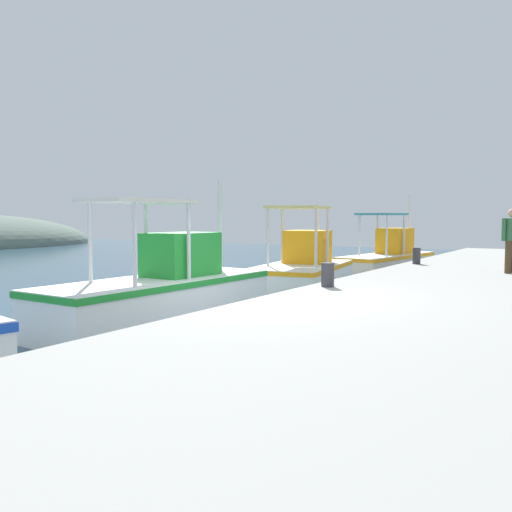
{
  "coord_description": "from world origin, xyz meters",
  "views": [
    {
      "loc": [
        -8.72,
        -5.24,
        2.26
      ],
      "look_at": [
        4.13,
        2.67,
        1.18
      ],
      "focal_mm": 39.68,
      "sensor_mm": 36.0,
      "label": 1
    }
  ],
  "objects_px": {
    "fishing_boat_second": "(162,292)",
    "mooring_bollard_second": "(328,275)",
    "fishing_boat_third": "(303,270)",
    "mooring_bollard_third": "(417,256)",
    "fishing_boat_fourth": "(388,257)",
    "fisherman_standing": "(512,237)"
  },
  "relations": [
    {
      "from": "fishing_boat_second",
      "to": "mooring_bollard_second",
      "type": "bearing_deg",
      "value": -60.3
    },
    {
      "from": "fishing_boat_third",
      "to": "mooring_bollard_third",
      "type": "height_order",
      "value": "fishing_boat_third"
    },
    {
      "from": "mooring_bollard_second",
      "to": "fishing_boat_third",
      "type": "bearing_deg",
      "value": 32.1
    },
    {
      "from": "fishing_boat_fourth",
      "to": "mooring_bollard_third",
      "type": "relative_size",
      "value": 11.74
    },
    {
      "from": "fishing_boat_second",
      "to": "mooring_bollard_third",
      "type": "xyz_separation_m",
      "value": [
        8.16,
        -2.99,
        0.36
      ]
    },
    {
      "from": "mooring_bollard_third",
      "to": "fishing_boat_second",
      "type": "bearing_deg",
      "value": 159.9
    },
    {
      "from": "fishing_boat_second",
      "to": "fisherman_standing",
      "type": "height_order",
      "value": "fishing_boat_second"
    },
    {
      "from": "fishing_boat_fourth",
      "to": "fisherman_standing",
      "type": "xyz_separation_m",
      "value": [
        -6.54,
        -5.37,
        1.12
      ]
    },
    {
      "from": "fisherman_standing",
      "to": "mooring_bollard_third",
      "type": "xyz_separation_m",
      "value": [
        1.51,
        2.82,
        -0.66
      ]
    },
    {
      "from": "fishing_boat_second",
      "to": "fisherman_standing",
      "type": "relative_size",
      "value": 3.46
    },
    {
      "from": "fishing_boat_third",
      "to": "mooring_bollard_third",
      "type": "xyz_separation_m",
      "value": [
        1.77,
        -2.94,
        0.42
      ]
    },
    {
      "from": "fishing_boat_third",
      "to": "mooring_bollard_second",
      "type": "xyz_separation_m",
      "value": [
        -4.69,
        -2.94,
        0.43
      ]
    },
    {
      "from": "fisherman_standing",
      "to": "mooring_bollard_third",
      "type": "relative_size",
      "value": 3.31
    },
    {
      "from": "fishing_boat_second",
      "to": "fisherman_standing",
      "type": "bearing_deg",
      "value": -41.13
    },
    {
      "from": "fishing_boat_third",
      "to": "mooring_bollard_third",
      "type": "relative_size",
      "value": 9.84
    },
    {
      "from": "mooring_bollard_second",
      "to": "mooring_bollard_third",
      "type": "relative_size",
      "value": 1.0
    },
    {
      "from": "fishing_boat_second",
      "to": "mooring_bollard_second",
      "type": "distance_m",
      "value": 3.46
    },
    {
      "from": "mooring_bollard_second",
      "to": "mooring_bollard_third",
      "type": "bearing_deg",
      "value": 0.0
    },
    {
      "from": "fishing_boat_third",
      "to": "fisherman_standing",
      "type": "height_order",
      "value": "fishing_boat_third"
    },
    {
      "from": "fishing_boat_second",
      "to": "fishing_boat_fourth",
      "type": "bearing_deg",
      "value": -1.89
    },
    {
      "from": "fishing_boat_second",
      "to": "mooring_bollard_third",
      "type": "height_order",
      "value": "fishing_boat_second"
    },
    {
      "from": "fishing_boat_fourth",
      "to": "mooring_bollard_third",
      "type": "height_order",
      "value": "fishing_boat_fourth"
    }
  ]
}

